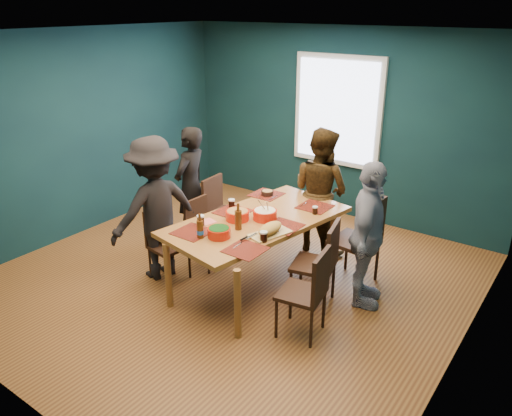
{
  "coord_description": "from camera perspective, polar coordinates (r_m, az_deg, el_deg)",
  "views": [
    {
      "loc": [
        3.19,
        -3.94,
        2.97
      ],
      "look_at": [
        0.28,
        0.1,
        0.92
      ],
      "focal_mm": 35.0,
      "sensor_mm": 36.0,
      "label": 1
    }
  ],
  "objects": [
    {
      "name": "chair_left_mid",
      "position": [
        6.02,
        -6.2,
        -2.16
      ],
      "size": [
        0.38,
        0.38,
        0.83
      ],
      "rotation": [
        0.0,
        0.0,
        -0.03
      ],
      "color": "black",
      "rests_on": "floor"
    },
    {
      "name": "beer_bottle_a",
      "position": [
        5.01,
        -6.4,
        -2.43
      ],
      "size": [
        0.07,
        0.07,
        0.26
      ],
      "color": "#48250D",
      "rests_on": "dining_table"
    },
    {
      "name": "bowl_salad",
      "position": [
        5.41,
        -2.13,
        -0.78
      ],
      "size": [
        0.26,
        0.26,
        0.11
      ],
      "color": "red",
      "rests_on": "dining_table"
    },
    {
      "name": "napkin_c",
      "position": [
        4.78,
        -1.74,
        -4.82
      ],
      "size": [
        0.18,
        0.18,
        0.0
      ],
      "primitive_type": "cube",
      "rotation": [
        0.0,
        0.0,
        0.14
      ],
      "color": "#ED6964",
      "rests_on": "dining_table"
    },
    {
      "name": "napkin_b",
      "position": [
        5.4,
        -5.58,
        -1.56
      ],
      "size": [
        0.19,
        0.19,
        0.0
      ],
      "primitive_type": "cube",
      "rotation": [
        0.0,
        0.0,
        -0.29
      ],
      "color": "#ED6964",
      "rests_on": "dining_table"
    },
    {
      "name": "dining_table",
      "position": [
        5.48,
        0.15,
        -1.95
      ],
      "size": [
        1.38,
        2.21,
        0.78
      ],
      "rotation": [
        0.0,
        0.0,
        -0.18
      ],
      "color": "#A17030",
      "rests_on": "floor"
    },
    {
      "name": "bowl_dumpling",
      "position": [
        5.42,
        1.03,
        -0.7
      ],
      "size": [
        0.26,
        0.26,
        0.24
      ],
      "color": "red",
      "rests_on": "dining_table"
    },
    {
      "name": "cutting_board",
      "position": [
        5.07,
        1.6,
        -2.48
      ],
      "size": [
        0.34,
        0.56,
        0.12
      ],
      "rotation": [
        0.0,
        0.0,
        -0.31
      ],
      "color": "tan",
      "rests_on": "dining_table"
    },
    {
      "name": "person_back",
      "position": [
        6.26,
        7.37,
        1.96
      ],
      "size": [
        0.88,
        0.75,
        1.6
      ],
      "primitive_type": "imported",
      "rotation": [
        0.0,
        0.0,
        2.94
      ],
      "color": "black",
      "rests_on": "floor"
    },
    {
      "name": "person_near_left",
      "position": [
        5.71,
        -11.45,
        -0.09
      ],
      "size": [
        0.87,
        1.19,
        1.66
      ],
      "primitive_type": "imported",
      "rotation": [
        0.0,
        0.0,
        4.45
      ],
      "color": "black",
      "rests_on": "floor"
    },
    {
      "name": "cola_glass_b",
      "position": [
        4.92,
        0.88,
        -3.23
      ],
      "size": [
        0.08,
        0.08,
        0.11
      ],
      "color": "black",
      "rests_on": "dining_table"
    },
    {
      "name": "person_right",
      "position": [
        5.19,
        12.62,
        -3.12
      ],
      "size": [
        0.64,
        0.99,
        1.57
      ],
      "primitive_type": "imported",
      "rotation": [
        0.0,
        0.0,
        1.88
      ],
      "color": "white",
      "rests_on": "floor"
    },
    {
      "name": "chair_right_far",
      "position": [
        5.6,
        12.09,
        -3.13
      ],
      "size": [
        0.51,
        0.51,
        1.03
      ],
      "rotation": [
        0.0,
        0.0,
        -0.09
      ],
      "color": "black",
      "rests_on": "floor"
    },
    {
      "name": "cola_glass_c",
      "position": [
        5.6,
        6.77,
        -0.21
      ],
      "size": [
        0.06,
        0.06,
        0.09
      ],
      "color": "black",
      "rests_on": "dining_table"
    },
    {
      "name": "person_far_left",
      "position": [
        6.49,
        -7.48,
        2.48
      ],
      "size": [
        0.46,
        0.62,
        1.56
      ],
      "primitive_type": "imported",
      "rotation": [
        0.0,
        0.0,
        4.88
      ],
      "color": "black",
      "rests_on": "floor"
    },
    {
      "name": "napkin_a",
      "position": [
        5.32,
        3.17,
        -1.88
      ],
      "size": [
        0.21,
        0.21,
        0.0
      ],
      "primitive_type": "cube",
      "rotation": [
        0.0,
        0.0,
        0.54
      ],
      "color": "#ED6964",
      "rests_on": "dining_table"
    },
    {
      "name": "small_bowl",
      "position": [
        6.1,
        1.29,
        1.74
      ],
      "size": [
        0.15,
        0.15,
        0.06
      ],
      "color": "black",
      "rests_on": "dining_table"
    },
    {
      "name": "cola_glass_d",
      "position": [
        5.72,
        -2.8,
        0.54
      ],
      "size": [
        0.08,
        0.08,
        0.1
      ],
      "color": "black",
      "rests_on": "dining_table"
    },
    {
      "name": "chair_left_near",
      "position": [
        5.8,
        -10.47,
        -3.39
      ],
      "size": [
        0.43,
        0.43,
        0.83
      ],
      "rotation": [
        0.0,
        0.0,
        -0.16
      ],
      "color": "black",
      "rests_on": "floor"
    },
    {
      "name": "room",
      "position": [
        5.51,
        -1.36,
        5.54
      ],
      "size": [
        5.01,
        5.01,
        2.71
      ],
      "color": "#9A632C",
      "rests_on": "ground"
    },
    {
      "name": "bowl_herbs",
      "position": [
        5.03,
        -4.24,
        -2.75
      ],
      "size": [
        0.23,
        0.23,
        0.1
      ],
      "color": "red",
      "rests_on": "dining_table"
    },
    {
      "name": "beer_bottle_b",
      "position": [
        5.17,
        -2.04,
        -1.3
      ],
      "size": [
        0.07,
        0.07,
        0.29
      ],
      "color": "#48250D",
      "rests_on": "dining_table"
    },
    {
      "name": "chair_right_near",
      "position": [
        4.71,
        6.21,
        -9.02
      ],
      "size": [
        0.47,
        0.47,
        0.9
      ],
      "rotation": [
        0.0,
        0.0,
        0.17
      ],
      "color": "black",
      "rests_on": "floor"
    },
    {
      "name": "chair_left_far",
      "position": [
        6.51,
        -4.28,
        0.26
      ],
      "size": [
        0.43,
        0.43,
        0.9
      ],
      "rotation": [
        0.0,
        0.0,
        0.06
      ],
      "color": "black",
      "rests_on": "floor"
    },
    {
      "name": "chair_right_mid",
      "position": [
        5.17,
        7.57,
        -5.75
      ],
      "size": [
        0.51,
        0.51,
        0.94
      ],
      "rotation": [
        0.0,
        0.0,
        0.24
      ],
      "color": "black",
      "rests_on": "floor"
    },
    {
      "name": "cola_glass_a",
      "position": [
        5.31,
        -6.34,
        -1.35
      ],
      "size": [
        0.08,
        0.08,
        0.11
      ],
      "color": "black",
      "rests_on": "dining_table"
    }
  ]
}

